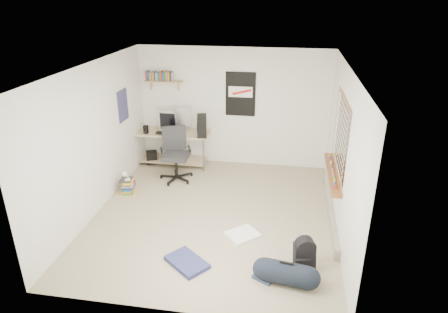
% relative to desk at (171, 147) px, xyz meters
% --- Properties ---
extents(floor, '(4.00, 4.50, 0.01)m').
position_rel_desk_xyz_m(floor, '(1.33, -2.00, -0.37)').
color(floor, gray).
rests_on(floor, ground).
extents(ceiling, '(4.00, 4.50, 0.01)m').
position_rel_desk_xyz_m(ceiling, '(1.33, -2.00, 2.14)').
color(ceiling, white).
rests_on(ceiling, ground).
extents(back_wall, '(4.00, 0.01, 2.50)m').
position_rel_desk_xyz_m(back_wall, '(1.33, 0.25, 0.89)').
color(back_wall, silver).
rests_on(back_wall, ground).
extents(left_wall, '(0.01, 4.50, 2.50)m').
position_rel_desk_xyz_m(left_wall, '(-0.68, -2.00, 0.89)').
color(left_wall, silver).
rests_on(left_wall, ground).
extents(right_wall, '(0.01, 4.50, 2.50)m').
position_rel_desk_xyz_m(right_wall, '(3.33, -2.00, 0.89)').
color(right_wall, silver).
rests_on(right_wall, ground).
extents(desk, '(1.86, 1.30, 0.78)m').
position_rel_desk_xyz_m(desk, '(0.00, 0.00, 0.00)').
color(desk, '#C8B08B').
rests_on(desk, floor).
extents(monitor_left, '(0.36, 0.09, 0.39)m').
position_rel_desk_xyz_m(monitor_left, '(0.06, -0.31, 0.61)').
color(monitor_left, '#A8A7AD').
rests_on(monitor_left, desk).
extents(monitor_right, '(0.37, 0.20, 0.39)m').
position_rel_desk_xyz_m(monitor_right, '(0.30, 0.00, 0.61)').
color(monitor_right, '#9D9DA2').
rests_on(monitor_right, desk).
extents(pc_tower, '(0.26, 0.42, 0.41)m').
position_rel_desk_xyz_m(pc_tower, '(0.75, -0.24, 0.62)').
color(pc_tower, black).
rests_on(pc_tower, desk).
extents(keyboard, '(0.37, 0.14, 0.02)m').
position_rel_desk_xyz_m(keyboard, '(-0.04, -0.24, 0.42)').
color(keyboard, black).
rests_on(keyboard, desk).
extents(speaker_left, '(0.09, 0.09, 0.17)m').
position_rel_desk_xyz_m(speaker_left, '(-0.42, -0.31, 0.50)').
color(speaker_left, black).
rests_on(speaker_left, desk).
extents(speaker_right, '(0.11, 0.11, 0.18)m').
position_rel_desk_xyz_m(speaker_right, '(0.66, -0.08, 0.51)').
color(speaker_right, black).
rests_on(speaker_right, desk).
extents(office_chair, '(0.90, 0.90, 1.07)m').
position_rel_desk_xyz_m(office_chair, '(0.33, -0.78, 0.12)').
color(office_chair, '#262629').
rests_on(office_chair, floor).
extents(wall_shelf, '(0.80, 0.22, 0.24)m').
position_rel_desk_xyz_m(wall_shelf, '(-0.12, 0.14, 1.42)').
color(wall_shelf, tan).
rests_on(wall_shelf, back_wall).
extents(poster_back_wall, '(0.62, 0.03, 0.92)m').
position_rel_desk_xyz_m(poster_back_wall, '(1.48, 0.23, 1.19)').
color(poster_back_wall, black).
rests_on(poster_back_wall, back_wall).
extents(poster_left_wall, '(0.02, 0.42, 0.60)m').
position_rel_desk_xyz_m(poster_left_wall, '(-0.66, -0.80, 1.14)').
color(poster_left_wall, navy).
rests_on(poster_left_wall, left_wall).
extents(window, '(0.10, 1.50, 1.26)m').
position_rel_desk_xyz_m(window, '(3.28, -1.70, 1.08)').
color(window, brown).
rests_on(window, right_wall).
extents(baseboard_heater, '(0.08, 2.50, 0.18)m').
position_rel_desk_xyz_m(baseboard_heater, '(3.28, -1.70, -0.28)').
color(baseboard_heater, '#B7B2A8').
rests_on(baseboard_heater, floor).
extents(backpack, '(0.33, 0.28, 0.38)m').
position_rel_desk_xyz_m(backpack, '(2.81, -3.19, -0.16)').
color(backpack, black).
rests_on(backpack, floor).
extents(duffel_bag, '(0.35, 0.35, 0.60)m').
position_rel_desk_xyz_m(duffel_bag, '(2.58, -3.53, -0.22)').
color(duffel_bag, black).
rests_on(duffel_bag, floor).
extents(tshirt, '(0.61, 0.60, 0.04)m').
position_rel_desk_xyz_m(tshirt, '(1.89, -2.54, -0.34)').
color(tshirt, white).
rests_on(tshirt, floor).
extents(jeans_a, '(0.71, 0.68, 0.07)m').
position_rel_desk_xyz_m(jeans_a, '(1.20, -3.36, -0.33)').
color(jeans_a, navy).
rests_on(jeans_a, floor).
extents(jeans_b, '(0.41, 0.45, 0.05)m').
position_rel_desk_xyz_m(jeans_b, '(2.33, -3.42, -0.34)').
color(jeans_b, navy).
rests_on(jeans_b, floor).
extents(book_stack, '(0.59, 0.54, 0.33)m').
position_rel_desk_xyz_m(book_stack, '(-0.42, -1.48, -0.21)').
color(book_stack, '#8E5F38').
rests_on(book_stack, floor).
extents(desk_lamp, '(0.11, 0.18, 0.18)m').
position_rel_desk_xyz_m(desk_lamp, '(-0.40, -1.50, 0.02)').
color(desk_lamp, white).
rests_on(desk_lamp, book_stack).
extents(subwoofer, '(0.30, 0.30, 0.26)m').
position_rel_desk_xyz_m(subwoofer, '(-0.42, -0.09, -0.22)').
color(subwoofer, black).
rests_on(subwoofer, floor).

